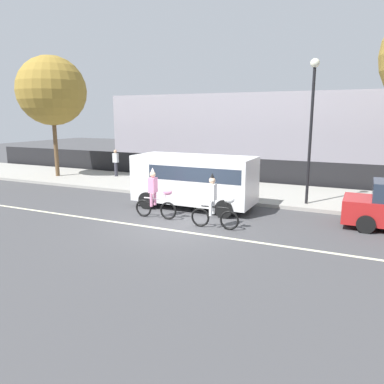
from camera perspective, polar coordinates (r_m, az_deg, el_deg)
name	(u,v)px	position (r m, az deg, el deg)	size (l,w,h in m)	color
ground_plane	(178,226)	(13.16, -2.12, -5.23)	(80.00, 80.00, 0.00)	#424244
road_centre_line	(171,230)	(12.73, -3.15, -5.80)	(36.00, 0.14, 0.01)	beige
sidewalk_curb	(237,191)	(18.98, 6.84, 0.17)	(60.00, 5.00, 0.15)	#9E9B93
fence_line	(253,171)	(21.62, 9.30, 3.18)	(40.00, 0.08, 1.40)	black
building_backdrop	(299,131)	(29.60, 15.99, 8.96)	(28.00, 8.00, 5.34)	#99939E
parade_cyclist_pink	(156,196)	(14.04, -5.54, -0.66)	(1.72, 0.50, 1.92)	black
parade_cyclist_zebra	(215,204)	(12.72, 3.55, -1.91)	(1.72, 0.50, 1.92)	black
parked_van_white	(196,178)	(15.47, 0.58, 2.19)	(5.00, 2.22, 2.18)	white
street_lamp_post	(312,111)	(16.17, 17.82, 11.69)	(0.36, 0.36, 5.86)	black
street_tree_far_corner	(52,91)	(24.29, -20.60, 14.21)	(4.03, 4.03, 7.10)	brown
pedestrian_onlooker	(116,162)	(23.29, -11.55, 4.47)	(0.32, 0.20, 1.62)	#33333D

